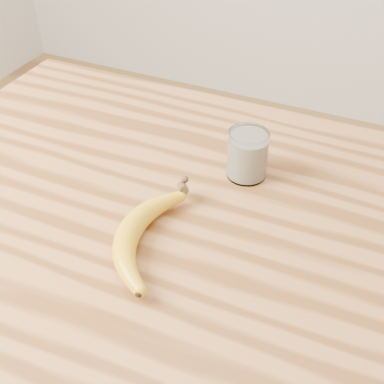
% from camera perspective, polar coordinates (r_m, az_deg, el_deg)
% --- Properties ---
extents(table, '(1.20, 0.80, 0.90)m').
position_cam_1_polar(table, '(0.98, 0.74, -8.50)').
color(table, '#A56B39').
rests_on(table, ground).
extents(smoothie_glass, '(0.07, 0.07, 0.09)m').
position_cam_1_polar(smoothie_glass, '(0.96, 5.95, 3.95)').
color(smoothie_glass, white).
rests_on(smoothie_glass, table).
extents(banana, '(0.17, 0.33, 0.04)m').
position_cam_1_polar(banana, '(0.84, -6.81, -4.34)').
color(banana, gold).
rests_on(banana, table).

